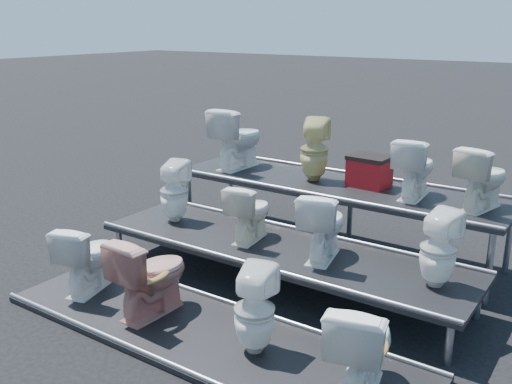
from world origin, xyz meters
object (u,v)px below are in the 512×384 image
Objects in this scene: toilet_3 at (361,345)px; toilet_5 at (250,212)px; toilet_1 at (151,274)px; toilet_8 at (238,138)px; red_crate at (369,173)px; toilet_6 at (323,225)px; toilet_9 at (314,150)px; toilet_2 at (255,310)px; toilet_4 at (174,191)px; toilet_11 at (483,178)px; toilet_10 at (415,168)px; toilet_7 at (438,249)px; toilet_0 at (88,257)px.

toilet_3 is 1.23× the size of toilet_5.
toilet_8 reaches higher than toilet_1.
toilet_8 is at bearing -172.11° from red_crate.
toilet_8 is at bearing -44.65° from toilet_6.
toilet_9 reaches higher than toilet_3.
toilet_9 reaches higher than toilet_2.
toilet_3 is 3.29m from toilet_9.
toilet_4 is at bearing -138.88° from red_crate.
toilet_9 is at bearing -95.09° from toilet_1.
toilet_1 is 1.60m from toilet_4.
toilet_1 is 1.25× the size of toilet_5.
toilet_6 is at bearing 172.88° from toilet_5.
toilet_2 is at bearing 119.20° from toilet_5.
toilet_6 is 1.81m from toilet_11.
toilet_11 is (0.18, 2.60, 0.75)m from toilet_3.
toilet_11 is 1.49× the size of red_crate.
toilet_6 is at bearing 168.54° from toilet_4.
toilet_4 is 2.01m from toilet_6.
toilet_10 is 0.74m from toilet_11.
toilet_10 is (-0.56, 2.60, 0.75)m from toilet_3.
toilet_7 reaches higher than toilet_2.
toilet_6 is at bearing -129.45° from toilet_1.
toilet_11 is at bearing -125.75° from toilet_2.
toilet_1 is 1.02× the size of toilet_3.
toilet_7 is 1.58× the size of red_crate.
toilet_10 is at bearing -163.76° from toilet_4.
toilet_6 is at bearing -80.95° from red_crate.
toilet_3 reaches higher than toilet_0.
toilet_7 is (3.23, 1.30, 0.39)m from toilet_0.
toilet_5 is (-1.93, 1.30, 0.33)m from toilet_3.
toilet_5 is 2.07m from toilet_7.
toilet_1 reaches higher than toilet_0.
toilet_3 is at bearing 116.42° from toilet_6.
toilet_8 reaches higher than toilet_5.
toilet_2 is at bearing 80.48° from toilet_11.
toilet_7 is at bearing -173.55° from toilet_0.
red_crate is (-1.31, 1.44, 0.20)m from toilet_7.
red_crate is at bearing -35.02° from toilet_7.
toilet_5 is 2.51m from toilet_11.
toilet_2 is 1.12× the size of toilet_10.
toilet_8 is 1.05× the size of toilet_9.
toilet_0 is at bearing -11.95° from toilet_3.
toilet_8 is (0.05, 2.60, 0.84)m from toilet_0.
toilet_4 is 0.90× the size of toilet_8.
toilet_0 is 3.00m from toilet_9.
toilet_11 reaches higher than toilet_3.
toilet_2 reaches higher than toilet_0.
toilet_0 is 0.91m from toilet_1.
toilet_7 is at bearing 129.75° from toilet_9.
toilet_5 is (0.25, 1.30, 0.32)m from toilet_1.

